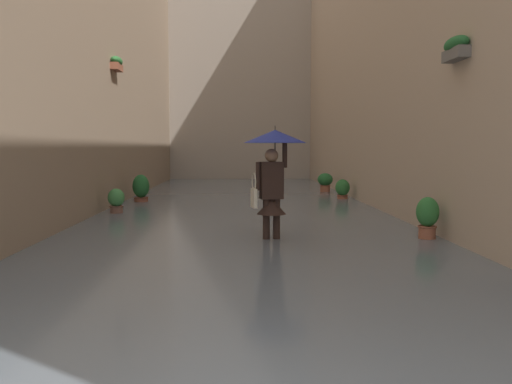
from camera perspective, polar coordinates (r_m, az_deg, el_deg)
name	(u,v)px	position (r m, az deg, el deg)	size (l,w,h in m)	color
ground_plane	(242,212)	(14.50, -1.43, -2.10)	(61.53, 61.53, 0.00)	#605B56
flood_water	(242,209)	(14.49, -1.43, -1.80)	(7.62, 30.61, 0.15)	slate
building_facade_far	(240,59)	(27.94, -1.67, 13.68)	(10.42, 1.80, 12.14)	#A89989
person_wading	(273,161)	(9.29, 1.81, 3.26)	(1.07, 1.07, 2.08)	#2D2319
potted_plant_near_right	(141,190)	(16.10, -11.86, 0.23)	(0.48, 0.48, 0.93)	brown
potted_plant_near_left	(325,183)	(19.27, 7.20, 0.98)	(0.53, 0.53, 0.80)	#9E563D
potted_plant_mid_left	(427,219)	(9.85, 17.39, -2.70)	(0.39, 0.39, 0.87)	#9E563D
potted_plant_far_left	(343,190)	(16.78, 8.98, 0.19)	(0.44, 0.44, 0.74)	#9E563D
potted_plant_mid_right	(116,202)	(13.45, -14.32, -1.02)	(0.39, 0.39, 0.73)	brown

